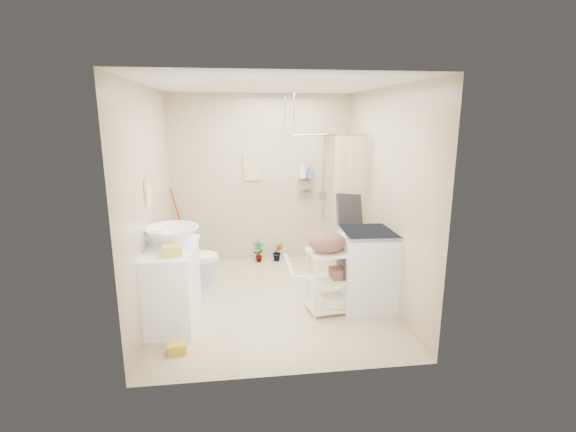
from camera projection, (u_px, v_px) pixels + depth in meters
The scene contains 23 objects.
floor at pixel (272, 299), 5.27m from camera, with size 3.20×3.20×0.00m, color #C2B692.
ceiling at pixel (270, 85), 4.67m from camera, with size 2.80×3.20×0.04m, color silver.
wall_back at pixel (262, 179), 6.51m from camera, with size 2.80×0.04×2.60m, color #B9AB8F.
wall_front at pixel (289, 236), 3.43m from camera, with size 2.80×0.04×2.60m, color #B9AB8F.
wall_left at pixel (150, 202), 4.80m from camera, with size 0.04×3.20×2.60m, color #B9AB8F.
wall_right at pixel (384, 196), 5.15m from camera, with size 0.04×3.20×2.60m, color #B9AB8F.
vanity at pixel (172, 285), 4.63m from camera, with size 0.56×0.99×0.87m, color white.
sink at pixel (172, 236), 4.60m from camera, with size 0.59×0.59×0.20m, color white.
counter_basket at pixel (172, 251), 4.24m from camera, with size 0.19×0.15×0.11m, color gold.
floor_basket at pixel (177, 346), 4.07m from camera, with size 0.25×0.19×0.14m, color gold.
toilet at pixel (192, 259), 5.64m from camera, with size 0.43×0.75×0.77m, color white.
mop at pixel (180, 226), 6.45m from camera, with size 0.12×0.12×1.21m, color #B71D0D, non-canonical shape.
potted_plant_a at pixel (258, 252), 6.60m from camera, with size 0.18×0.12×0.34m, color brown.
potted_plant_b at pixel (278, 252), 6.65m from camera, with size 0.16×0.13×0.29m, color #985838.
hanging_towel at pixel (252, 167), 6.43m from camera, with size 0.28×0.03×0.42m, color #C5B58E.
towel_ring at pixel (148, 190), 4.57m from camera, with size 0.04×0.22×0.34m, color beige, non-canonical shape.
tp_holder at pixel (158, 248), 4.98m from camera, with size 0.08×0.12×0.14m, color silver, non-canonical shape.
shower at pixel (323, 200), 6.15m from camera, with size 1.10×1.10×2.10m, color white, non-canonical shape.
shampoo_bottle_a at pixel (303, 170), 6.47m from camera, with size 0.10×0.10×0.26m, color silver.
shampoo_bottle_b at pixel (310, 172), 6.51m from camera, with size 0.08×0.08×0.18m, color #3F55A7.
washing_machine at pixel (369, 269), 5.01m from camera, with size 0.65×0.67×0.95m, color silver.
laundry_rack at pixel (336, 275), 4.89m from camera, with size 0.65×0.38×0.90m, color beige, non-canonical shape.
ironing_board at pixel (351, 244), 5.28m from camera, with size 0.38×0.11×1.35m, color black, non-canonical shape.
Camera 1 is at (-0.43, -4.87, 2.25)m, focal length 26.00 mm.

